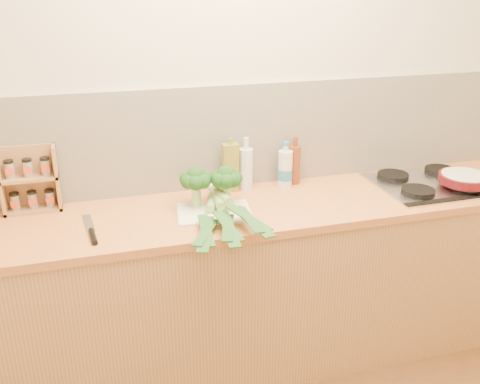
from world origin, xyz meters
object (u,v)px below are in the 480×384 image
object	(u,v)px
spice_rack	(30,183)
gas_hob	(430,183)
skillet	(465,178)
chopping_board	(214,212)
chefs_knife	(92,233)

from	to	relation	value
spice_rack	gas_hob	bearing A→B (deg)	-7.01
skillet	chopping_board	bearing A→B (deg)	-179.82
gas_hob	skillet	distance (m)	0.18
gas_hob	chefs_knife	bearing A→B (deg)	-176.38
chopping_board	chefs_knife	size ratio (longest dim) A/B	1.03
chefs_knife	skillet	size ratio (longest dim) A/B	0.85
gas_hob	chopping_board	distance (m)	1.20
chefs_knife	chopping_board	bearing A→B (deg)	2.01
chopping_board	spice_rack	distance (m)	0.88
chefs_knife	spice_rack	size ratio (longest dim) A/B	1.06
chefs_knife	skillet	world-z (taller)	skillet
chopping_board	spice_rack	world-z (taller)	spice_rack
skillet	gas_hob	bearing A→B (deg)	146.68
gas_hob	spice_rack	bearing A→B (deg)	172.99
spice_rack	skillet	bearing A→B (deg)	-9.18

